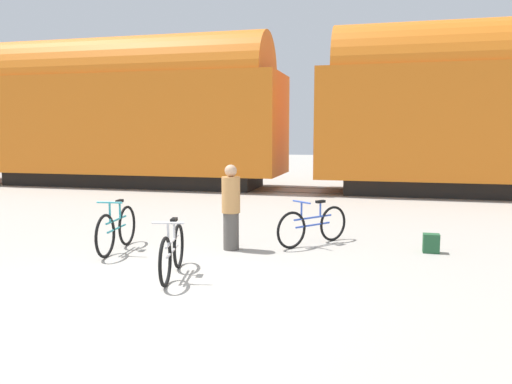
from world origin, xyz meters
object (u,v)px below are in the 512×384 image
freight_train (300,107)px  bicycle_blue (313,226)px  bicycle_silver (172,252)px  bicycle_teal (117,229)px  backpack (431,243)px  person_in_tan (231,208)px

freight_train → bicycle_blue: bearing=-79.3°
freight_train → bicycle_silver: size_ratio=32.22×
bicycle_teal → backpack: bearing=12.8°
bicycle_silver → bicycle_blue: size_ratio=1.15×
backpack → freight_train: bearing=113.1°
backpack → bicycle_blue: bearing=176.7°
bicycle_blue → person_in_tan: 1.64m
bicycle_blue → person_in_tan: bearing=-151.6°
bicycle_teal → backpack: size_ratio=5.01×
bicycle_teal → backpack: (5.48, 1.25, -0.23)m
bicycle_silver → bicycle_teal: size_ratio=0.96×
freight_train → bicycle_teal: (-1.71, -10.07, -2.63)m
bicycle_teal → bicycle_blue: bicycle_teal is taller
bicycle_teal → person_in_tan: bearing=17.4°
bicycle_silver → backpack: bicycle_silver is taller
bicycle_silver → bicycle_teal: bearing=142.5°
bicycle_teal → bicycle_blue: 3.62m
bicycle_blue → backpack: (2.13, -0.12, -0.20)m
freight_train → person_in_tan: freight_train is taller
bicycle_teal → bicycle_blue: (3.35, 1.37, -0.03)m
backpack → person_in_tan: bearing=-169.8°
freight_train → backpack: freight_train is taller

